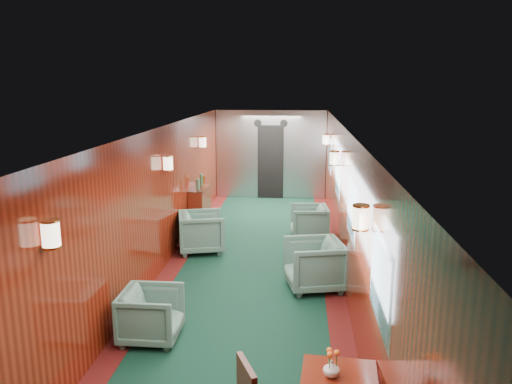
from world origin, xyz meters
TOP-DOWN VIEW (x-y plane):
  - room at (0.00, 0.00)m, footprint 12.00×12.10m
  - bulkhead at (0.00, 5.91)m, footprint 2.98×0.17m
  - windows_right at (1.49, 0.25)m, footprint 0.02×8.60m
  - wall_sconces at (0.00, 0.57)m, footprint 2.97×7.97m
  - credenza at (-1.34, 2.74)m, footprint 0.33×1.04m
  - flower_vase at (1.08, -3.73)m, footprint 0.15×0.15m
  - armchair_left_near at (-0.99, -2.04)m, footprint 0.72×0.70m
  - armchair_left_far at (-1.02, 1.28)m, footprint 1.00×0.99m
  - armchair_right_near at (1.03, -0.29)m, footprint 1.00×0.99m
  - armchair_right_far at (1.00, 2.28)m, footprint 0.80×0.78m

SIDE VIEW (x-z plane):
  - armchair_left_near at x=-0.99m, z-range 0.00..0.65m
  - armchair_right_far at x=1.00m, z-range 0.00..0.68m
  - armchair_left_far at x=-1.02m, z-range 0.00..0.75m
  - armchair_right_near at x=1.03m, z-range 0.00..0.77m
  - credenza at x=-1.34m, z-range -0.13..1.08m
  - flower_vase at x=1.08m, z-range 0.68..0.83m
  - bulkhead at x=0.00m, z-range -0.01..2.38m
  - windows_right at x=1.49m, z-range 1.05..1.85m
  - room at x=0.00m, z-range 0.43..2.83m
  - wall_sconces at x=0.00m, z-range 1.66..1.91m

